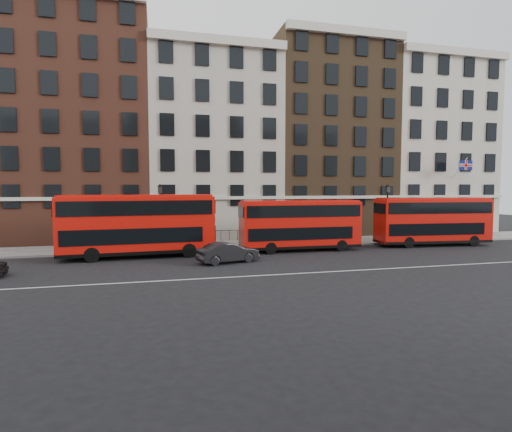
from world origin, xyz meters
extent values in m
plane|color=black|center=(0.00, 0.00, 0.00)|extent=(120.00, 120.00, 0.00)
cube|color=gray|center=(0.00, 10.50, 0.07)|extent=(80.00, 5.00, 0.15)
cube|color=gray|center=(0.00, 8.00, 0.08)|extent=(80.00, 0.30, 0.16)
cube|color=white|center=(0.00, -2.00, 0.01)|extent=(70.00, 0.12, 0.01)
cube|color=brown|center=(-12.80, 18.00, 11.00)|extent=(12.80, 10.00, 22.00)
cube|color=#A7A293|center=(0.00, 18.00, 9.50)|extent=(12.80, 10.00, 19.00)
cube|color=beige|center=(0.00, 12.75, 18.60)|extent=(12.80, 0.50, 0.80)
cube|color=brown|center=(12.80, 18.00, 10.50)|extent=(12.80, 10.00, 21.00)
cube|color=beige|center=(12.80, 12.75, 20.60)|extent=(12.80, 0.50, 0.80)
cube|color=#B7AF9E|center=(25.60, 18.00, 10.00)|extent=(12.80, 10.00, 20.00)
cube|color=beige|center=(25.60, 12.75, 19.60)|extent=(12.80, 0.50, 0.80)
cube|color=red|center=(-7.15, 6.18, 2.43)|extent=(11.10, 3.31, 4.12)
cube|color=black|center=(-7.15, 6.18, 0.49)|extent=(11.11, 3.35, 0.25)
cube|color=black|center=(-7.46, 6.16, 1.72)|extent=(9.86, 3.31, 1.10)
cube|color=black|center=(-7.15, 6.18, 3.70)|extent=(10.69, 3.36, 1.04)
cube|color=red|center=(-7.15, 6.18, 4.54)|extent=(10.78, 3.08, 0.19)
cube|color=black|center=(-1.64, 6.53, 1.62)|extent=(0.23, 2.30, 1.36)
cube|color=black|center=(-1.64, 6.53, 2.73)|extent=(0.21, 1.98, 0.44)
cylinder|color=black|center=(-3.53, 5.24, 0.52)|extent=(1.06, 0.36, 1.04)
cylinder|color=black|center=(-3.68, 7.57, 0.52)|extent=(1.06, 0.36, 1.04)
cylinder|color=black|center=(-10.19, 4.81, 0.52)|extent=(1.06, 0.36, 1.04)
cylinder|color=black|center=(-10.35, 7.14, 0.52)|extent=(1.06, 0.36, 1.04)
cube|color=red|center=(5.51, 6.18, 2.16)|extent=(9.77, 2.33, 3.68)
cube|color=black|center=(5.51, 6.18, 0.44)|extent=(9.77, 2.37, 0.22)
cube|color=black|center=(5.23, 6.18, 1.54)|extent=(8.66, 2.40, 0.98)
cube|color=black|center=(5.51, 6.18, 3.30)|extent=(9.40, 2.40, 0.93)
cube|color=red|center=(5.51, 6.18, 4.05)|extent=(9.50, 2.14, 0.17)
cube|color=black|center=(10.43, 6.18, 1.44)|extent=(0.07, 2.05, 1.21)
cube|color=black|center=(10.43, 6.18, 2.44)|extent=(0.07, 1.77, 0.39)
cylinder|color=black|center=(8.67, 5.13, 0.47)|extent=(0.93, 0.26, 0.93)
cylinder|color=black|center=(8.67, 7.22, 0.47)|extent=(0.93, 0.26, 0.93)
cylinder|color=black|center=(2.72, 5.13, 0.47)|extent=(0.93, 0.26, 0.93)
cylinder|color=black|center=(2.72, 7.22, 0.47)|extent=(0.93, 0.26, 0.93)
cube|color=red|center=(17.97, 6.18, 2.24)|extent=(10.26, 3.16, 3.80)
cube|color=black|center=(17.97, 6.18, 0.45)|extent=(10.26, 3.20, 0.23)
cube|color=black|center=(17.68, 6.20, 1.59)|extent=(9.12, 3.15, 1.01)
cube|color=black|center=(17.97, 6.18, 3.42)|extent=(9.88, 3.21, 0.96)
cube|color=red|center=(17.97, 6.18, 4.19)|extent=(9.96, 2.95, 0.17)
cube|color=black|center=(23.04, 5.79, 1.49)|extent=(0.24, 2.12, 1.25)
cube|color=black|center=(23.04, 5.79, 2.52)|extent=(0.22, 1.83, 0.40)
cylinder|color=black|center=(21.15, 4.85, 0.48)|extent=(0.98, 0.34, 0.96)
cylinder|color=black|center=(21.31, 7.00, 0.48)|extent=(0.98, 0.34, 0.96)
cylinder|color=black|center=(15.00, 5.32, 0.48)|extent=(0.98, 0.34, 0.96)
cylinder|color=black|center=(15.17, 7.47, 0.48)|extent=(0.98, 0.34, 0.96)
imported|color=black|center=(-1.08, 2.49, 0.70)|extent=(4.52, 2.63, 1.41)
cylinder|color=black|center=(-5.54, 8.65, 2.45)|extent=(0.14, 0.14, 4.60)
cylinder|color=black|center=(-5.54, 8.65, 0.45)|extent=(0.32, 0.32, 0.60)
cube|color=#262626|center=(-5.54, 8.65, 5.00)|extent=(0.32, 0.32, 0.55)
cone|color=black|center=(-5.54, 8.65, 5.35)|extent=(0.44, 0.44, 0.25)
cylinder|color=black|center=(14.99, 8.67, 2.45)|extent=(0.14, 0.14, 4.60)
cylinder|color=black|center=(14.99, 8.67, 0.45)|extent=(0.32, 0.32, 0.60)
cube|color=#262626|center=(14.99, 8.67, 5.00)|extent=(0.32, 0.32, 0.55)
cone|color=black|center=(14.99, 8.67, 5.35)|extent=(0.44, 0.44, 0.25)
cylinder|color=black|center=(21.91, 8.52, 1.45)|extent=(0.12, 0.12, 2.60)
cube|color=black|center=(21.91, 8.37, 3.05)|extent=(0.25, 0.30, 0.75)
sphere|color=red|center=(21.91, 8.20, 3.27)|extent=(0.14, 0.14, 0.14)
sphere|color=#0C9919|center=(21.91, 8.20, 2.83)|extent=(0.14, 0.14, 0.14)
camera|label=1|loc=(-5.73, -24.31, 5.11)|focal=28.00mm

